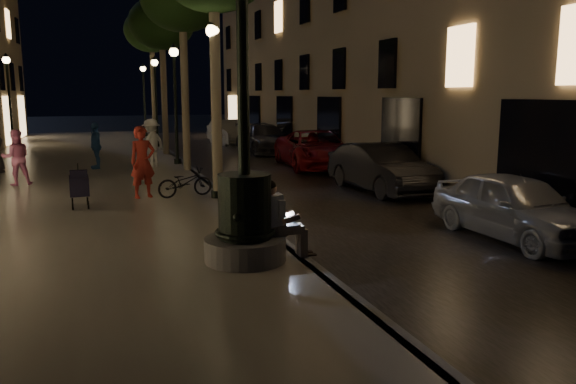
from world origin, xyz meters
name	(u,v)px	position (x,y,z in m)	size (l,w,h in m)	color
ground	(189,171)	(0.00, 15.00, 0.00)	(120.00, 120.00, 0.00)	black
cobble_lane	(262,168)	(3.00, 15.00, 0.01)	(6.00, 45.00, 0.02)	black
promenade	(81,173)	(-4.00, 15.00, 0.10)	(8.00, 45.00, 0.20)	slate
curb_strip	(189,169)	(0.00, 15.00, 0.10)	(0.25, 45.00, 0.20)	#59595B
fountain_lamppost	(245,203)	(-1.00, 2.00, 1.21)	(1.40, 1.40, 5.21)	#59595B
seated_man_laptop	(279,217)	(-0.39, 2.00, 0.92)	(1.00, 0.34, 1.37)	tan
tree_second	(182,0)	(-0.20, 14.00, 6.33)	(3.00, 3.00, 7.40)	#6B604C
tree_third	(162,25)	(-0.30, 20.00, 6.14)	(3.00, 3.00, 7.20)	#6B604C
tree_far	(151,32)	(-0.22, 26.00, 6.43)	(3.00, 3.00, 7.50)	#6B604C
lamp_curb_a	(214,86)	(-0.30, 8.00, 3.24)	(0.36, 0.36, 4.81)	black
lamp_curb_b	(175,88)	(-0.30, 16.00, 3.24)	(0.36, 0.36, 4.81)	black
lamp_curb_c	(156,90)	(-0.30, 24.00, 3.24)	(0.36, 0.36, 4.81)	black
lamp_curb_d	(144,90)	(-0.30, 32.00, 3.24)	(0.36, 0.36, 4.81)	black
lamp_left_c	(9,89)	(-7.40, 24.00, 3.24)	(0.36, 0.36, 4.81)	black
stroller	(79,186)	(-3.82, 7.74, 0.75)	(0.49, 1.08, 1.10)	black
car_front	(516,207)	(4.90, 2.33, 0.70)	(1.65, 4.11, 1.40)	#A6A9AE
car_second	(381,168)	(4.97, 8.39, 0.75)	(1.59, 4.56, 1.50)	black
car_third	(316,149)	(5.17, 14.47, 0.77)	(2.55, 5.54, 1.54)	maroon
car_rear	(264,139)	(4.78, 20.88, 0.73)	(2.06, 5.06, 1.47)	#323136
car_fifth	(229,132)	(4.18, 26.29, 0.74)	(1.56, 4.49, 1.48)	#9E9E99
pedestrian_red	(143,162)	(-2.19, 8.65, 1.18)	(0.72, 0.47, 1.96)	#A82921
pedestrian_pink	(16,158)	(-5.76, 12.09, 1.07)	(0.84, 0.66, 1.74)	pink
pedestrian_white	(152,143)	(-1.37, 15.29, 1.13)	(1.21, 0.69, 1.87)	white
pedestrian_blue	(96,146)	(-3.43, 15.47, 1.08)	(1.03, 0.43, 1.76)	#275291
bicycle	(185,182)	(-1.09, 8.41, 0.61)	(0.54, 1.55, 0.81)	black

